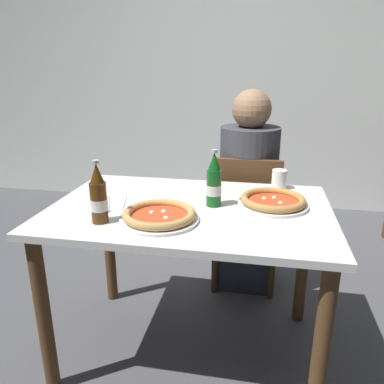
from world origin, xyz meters
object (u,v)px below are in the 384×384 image
diner_seated (247,197)px  beer_bottle_center (98,197)px  napkin_with_cutlery (104,204)px  dining_table_main (190,231)px  paper_cup (279,179)px  chair_behind_table (246,215)px  beer_bottle_left (214,183)px  pizza_margherita_near (159,216)px  pizza_marinara_far (273,201)px

diner_seated → beer_bottle_center: 1.07m
napkin_with_cutlery → diner_seated: bearing=49.6°
dining_table_main → paper_cup: 0.53m
chair_behind_table → dining_table_main: bearing=70.3°
beer_bottle_left → paper_cup: (0.29, 0.30, -0.06)m
beer_bottle_left → beer_bottle_center: size_ratio=1.00×
beer_bottle_left → pizza_margherita_near: bearing=-131.8°
beer_bottle_left → diner_seated: bearing=78.7°
napkin_with_cutlery → paper_cup: (0.76, 0.37, 0.04)m
chair_behind_table → beer_bottle_center: size_ratio=3.44×
chair_behind_table → pizza_marinara_far: size_ratio=2.81×
napkin_with_cutlery → pizza_margherita_near: bearing=-24.5°
beer_bottle_left → beer_bottle_center: same height
pizza_marinara_far → beer_bottle_center: bearing=-155.1°
beer_bottle_left → beer_bottle_center: (-0.41, -0.26, 0.00)m
beer_bottle_center → paper_cup: 0.89m
diner_seated → beer_bottle_center: (-0.53, -0.89, 0.27)m
beer_bottle_left → pizza_marinara_far: bearing=9.9°
pizza_margherita_near → beer_bottle_center: size_ratio=1.26×
pizza_margherita_near → beer_bottle_center: bearing=-166.1°
chair_behind_table → paper_cup: (0.16, -0.28, 0.32)m
paper_cup → diner_seated: bearing=116.0°
pizza_marinara_far → napkin_with_cutlery: (-0.73, -0.12, -0.02)m
diner_seated → beer_bottle_center: bearing=-120.9°
diner_seated → paper_cup: (0.16, -0.33, 0.21)m
diner_seated → dining_table_main: bearing=-108.7°
dining_table_main → napkin_with_cutlery: napkin_with_cutlery is taller
pizza_margherita_near → beer_bottle_left: bearing=48.2°
diner_seated → napkin_with_cutlery: bearing=-130.4°
pizza_margherita_near → beer_bottle_left: size_ratio=1.26×
pizza_margherita_near → napkin_with_cutlery: 0.32m
paper_cup → chair_behind_table: bearing=120.0°
pizza_margherita_near → beer_bottle_center: 0.24m
napkin_with_cutlery → paper_cup: 0.85m
napkin_with_cutlery → dining_table_main: bearing=6.7°
chair_behind_table → napkin_with_cutlery: bearing=47.9°
beer_bottle_left → beer_bottle_center: 0.49m
dining_table_main → napkin_with_cutlery: bearing=-173.3°
chair_behind_table → beer_bottle_center: (-0.53, -0.84, 0.37)m
dining_table_main → beer_bottle_center: 0.44m
diner_seated → paper_cup: 0.42m
beer_bottle_center → napkin_with_cutlery: 0.22m
pizza_margherita_near → pizza_marinara_far: bearing=29.9°
pizza_margherita_near → beer_bottle_center: (-0.22, -0.05, 0.08)m
chair_behind_table → beer_bottle_center: bearing=58.0°
pizza_marinara_far → paper_cup: (0.03, 0.25, 0.03)m
diner_seated → pizza_margherita_near: (-0.31, -0.84, 0.19)m
pizza_margherita_near → dining_table_main: bearing=63.3°
chair_behind_table → diner_seated: size_ratio=0.70×
dining_table_main → pizza_marinara_far: 0.38m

